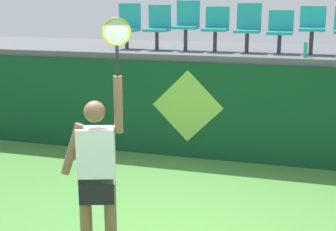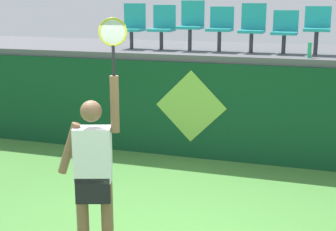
{
  "view_description": "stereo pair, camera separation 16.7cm",
  "coord_description": "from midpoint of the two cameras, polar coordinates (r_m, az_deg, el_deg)",
  "views": [
    {
      "loc": [
        1.45,
        -4.75,
        2.74
      ],
      "look_at": [
        -0.31,
        1.2,
        1.27
      ],
      "focal_mm": 52.37,
      "sensor_mm": 36.0,
      "label": 1
    },
    {
      "loc": [
        1.61,
        -4.7,
        2.74
      ],
      "look_at": [
        -0.31,
        1.2,
        1.27
      ],
      "focal_mm": 52.37,
      "sensor_mm": 36.0,
      "label": 2
    }
  ],
  "objects": [
    {
      "name": "wall_signage_mount",
      "position": [
        8.76,
        1.69,
        -4.87
      ],
      "size": [
        1.27,
        0.01,
        1.57
      ],
      "color": "#0F4223",
      "rests_on": "ground_plane"
    },
    {
      "name": "court_back_wall",
      "position": [
        8.51,
        5.71,
        0.42
      ],
      "size": [
        13.43,
        0.2,
        1.69
      ],
      "primitive_type": "cube",
      "color": "#0F4223",
      "rests_on": "ground_plane"
    },
    {
      "name": "spectator_platform",
      "position": [
        9.72,
        7.4,
        7.41
      ],
      "size": [
        13.43,
        2.88,
        0.12
      ],
      "primitive_type": "cube",
      "color": "#56565B",
      "rests_on": "court_back_wall"
    },
    {
      "name": "stadium_chair_3",
      "position": [
        9.13,
        5.09,
        10.33
      ],
      "size": [
        0.44,
        0.42,
        0.8
      ],
      "color": "#38383D",
      "rests_on": "spectator_platform"
    },
    {
      "name": "stadium_chair_0",
      "position": [
        9.63,
        -5.17,
        10.49
      ],
      "size": [
        0.44,
        0.42,
        0.86
      ],
      "color": "#38383D",
      "rests_on": "spectator_platform"
    },
    {
      "name": "water_bottle",
      "position": [
        8.39,
        15.15,
        7.4
      ],
      "size": [
        0.06,
        0.06,
        0.25
      ],
      "primitive_type": "cylinder",
      "color": "#26B272",
      "rests_on": "spectator_platform"
    },
    {
      "name": "stadium_chair_2",
      "position": [
        9.26,
        1.67,
        10.75
      ],
      "size": [
        0.44,
        0.42,
        0.91
      ],
      "color": "#38383D",
      "rests_on": "spectator_platform"
    },
    {
      "name": "stadium_chair_1",
      "position": [
        9.42,
        -1.68,
        10.44
      ],
      "size": [
        0.44,
        0.42,
        0.83
      ],
      "color": "#38383D",
      "rests_on": "spectator_platform"
    },
    {
      "name": "stadium_chair_5",
      "position": [
        8.97,
        12.41,
        9.77
      ],
      "size": [
        0.44,
        0.42,
        0.75
      ],
      "color": "#38383D",
      "rests_on": "spectator_platform"
    },
    {
      "name": "stadium_chair_6",
      "position": [
        8.94,
        15.92,
        9.95
      ],
      "size": [
        0.44,
        0.42,
        0.82
      ],
      "color": "#38383D",
      "rests_on": "spectator_platform"
    },
    {
      "name": "stadium_chair_4",
      "position": [
        9.04,
        8.77,
        10.27
      ],
      "size": [
        0.44,
        0.42,
        0.86
      ],
      "color": "#38383D",
      "rests_on": "spectator_platform"
    },
    {
      "name": "tennis_player",
      "position": [
        5.17,
        -9.16,
        -6.61
      ],
      "size": [
        0.73,
        0.37,
        2.57
      ],
      "color": "white",
      "rests_on": "ground_plane"
    }
  ]
}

